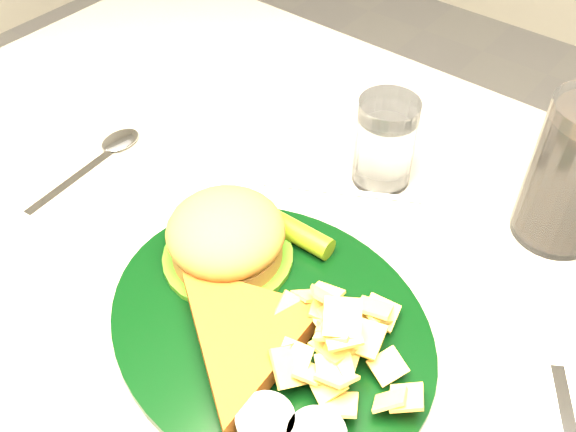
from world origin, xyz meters
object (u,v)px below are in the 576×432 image
Objects in this scene: dinner_plate at (269,303)px; cola_glass at (575,174)px; water_glass at (385,142)px; fork_napkin at (575,426)px.

cola_glass reaches higher than dinner_plate.
dinner_plate is at bearing -118.63° from cola_glass.
dinner_plate is at bearing -81.96° from water_glass.
dinner_plate is 2.02× the size of cola_glass.
water_glass reaches higher than fork_napkin.
dinner_plate is 0.24m from water_glass.
water_glass is at bearing -167.23° from cola_glass.
fork_napkin is (0.29, -0.16, -0.05)m from water_glass.
dinner_plate is 1.96× the size of fork_napkin.
cola_glass is 0.97× the size of fork_napkin.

